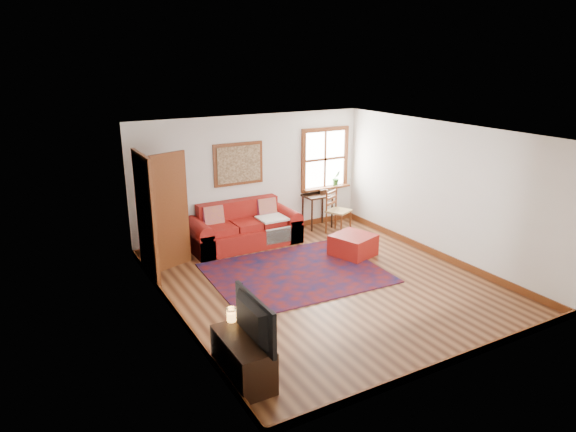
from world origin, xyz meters
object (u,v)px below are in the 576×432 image
ladder_back_chair (336,209)px  red_ottoman (353,245)px  side_table (318,200)px  media_cabinet (243,359)px  red_leather_sofa (244,231)px

ladder_back_chair → red_ottoman: bearing=-110.6°
side_table → media_cabinet: (-3.73, -4.27, -0.35)m
side_table → ladder_back_chair: (0.16, -0.49, -0.09)m
ladder_back_chair → media_cabinet: ladder_back_chair is taller
red_ottoman → media_cabinet: media_cabinet is taller
side_table → ladder_back_chair: ladder_back_chair is taller
side_table → red_ottoman: bearing=-100.0°
red_leather_sofa → side_table: (1.85, 0.20, 0.33)m
red_leather_sofa → media_cabinet: red_leather_sofa is taller
red_ottoman → ladder_back_chair: 1.37m
red_leather_sofa → red_ottoman: red_leather_sofa is taller
side_table → ladder_back_chair: size_ratio=0.77×
red_ottoman → red_leather_sofa: bearing=116.9°
red_ottoman → ladder_back_chair: bearing=51.2°
media_cabinet → red_ottoman: bearing=36.5°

